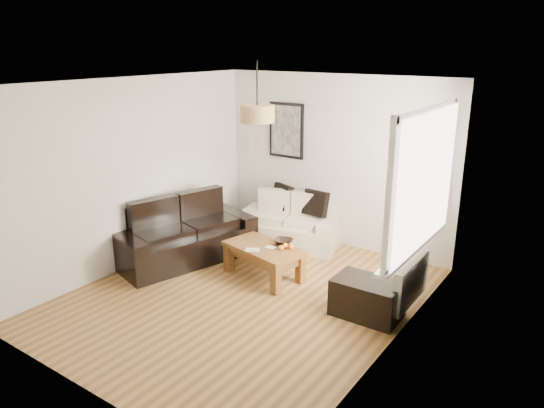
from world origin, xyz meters
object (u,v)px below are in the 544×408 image
Objects in this scene: sofa_leather at (184,231)px; coffee_table at (264,262)px; loveseat_cream at (289,221)px; ottoman at (367,298)px.

sofa_leather is 1.33m from coffee_table.
sofa_leather is 1.84× the size of coffee_table.
loveseat_cream is 2.38m from ottoman.
loveseat_cream is at bearing -18.45° from sofa_leather.
coffee_table and ottoman have the same top height.
loveseat_cream is 0.78× the size of sofa_leather.
ottoman is (1.95, -1.35, -0.16)m from loveseat_cream.
coffee_table is 1.39× the size of ottoman.
ottoman is (2.88, -0.00, -0.21)m from sofa_leather.
ottoman is at bearing -5.83° from coffee_table.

